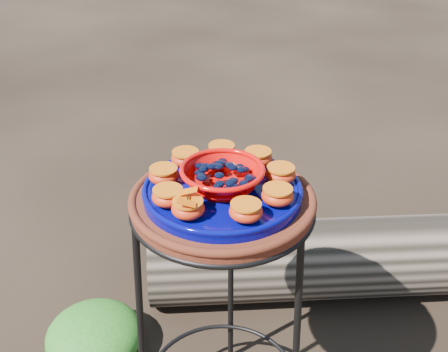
# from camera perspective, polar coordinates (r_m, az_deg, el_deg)

# --- Properties ---
(plant_stand) EXTENTS (0.44, 0.44, 0.70)m
(plant_stand) POSITION_cam_1_polar(r_m,az_deg,el_deg) (1.44, -0.14, -15.02)
(plant_stand) COLOR black
(plant_stand) RESTS_ON ground
(terracotta_saucer) EXTENTS (0.39, 0.39, 0.03)m
(terracotta_saucer) POSITION_cam_1_polar(r_m,az_deg,el_deg) (1.21, -0.16, -2.73)
(terracotta_saucer) COLOR #42220D
(terracotta_saucer) RESTS_ON plant_stand
(cobalt_plate) EXTENTS (0.34, 0.34, 0.02)m
(cobalt_plate) POSITION_cam_1_polar(r_m,az_deg,el_deg) (1.20, -0.16, -1.63)
(cobalt_plate) COLOR #050A42
(cobalt_plate) RESTS_ON terracotta_saucer
(red_bowl) EXTENTS (0.17, 0.17, 0.05)m
(red_bowl) POSITION_cam_1_polar(r_m,az_deg,el_deg) (1.18, -0.17, -0.19)
(red_bowl) COLOR red
(red_bowl) RESTS_ON cobalt_plate
(glass_gems) EXTENTS (0.13, 0.13, 0.02)m
(glass_gems) POSITION_cam_1_polar(r_m,az_deg,el_deg) (1.16, -0.17, 1.29)
(glass_gems) COLOR black
(glass_gems) RESTS_ON red_bowl
(orange_half_0) EXTENTS (0.07, 0.07, 0.04)m
(orange_half_0) POSITION_cam_1_polar(r_m,az_deg,el_deg) (1.09, -3.68, -3.31)
(orange_half_0) COLOR #B20605
(orange_half_0) RESTS_ON cobalt_plate
(orange_half_1) EXTENTS (0.07, 0.07, 0.04)m
(orange_half_1) POSITION_cam_1_polar(r_m,az_deg,el_deg) (1.08, 2.23, -3.62)
(orange_half_1) COLOR #B20605
(orange_half_1) RESTS_ON cobalt_plate
(orange_half_2) EXTENTS (0.07, 0.07, 0.04)m
(orange_half_2) POSITION_cam_1_polar(r_m,az_deg,el_deg) (1.13, 5.45, -2.00)
(orange_half_2) COLOR #B20605
(orange_half_2) RESTS_ON cobalt_plate
(orange_half_3) EXTENTS (0.07, 0.07, 0.04)m
(orange_half_3) POSITION_cam_1_polar(r_m,az_deg,el_deg) (1.21, 5.76, 0.17)
(orange_half_3) COLOR #B20605
(orange_half_3) RESTS_ON cobalt_plate
(orange_half_4) EXTENTS (0.07, 0.07, 0.04)m
(orange_half_4) POSITION_cam_1_polar(r_m,az_deg,el_deg) (1.27, 3.46, 1.85)
(orange_half_4) COLOR #B20605
(orange_half_4) RESTS_ON cobalt_plate
(orange_half_5) EXTENTS (0.07, 0.07, 0.04)m
(orange_half_5) POSITION_cam_1_polar(r_m,az_deg,el_deg) (1.29, -0.25, 2.45)
(orange_half_5) COLOR #B20605
(orange_half_5) RESTS_ON cobalt_plate
(orange_half_6) EXTENTS (0.07, 0.07, 0.04)m
(orange_half_6) POSITION_cam_1_polar(r_m,az_deg,el_deg) (1.27, -3.92, 1.79)
(orange_half_6) COLOR #B20605
(orange_half_6) RESTS_ON cobalt_plate
(orange_half_7) EXTENTS (0.07, 0.07, 0.04)m
(orange_half_7) POSITION_cam_1_polar(r_m,az_deg,el_deg) (1.20, -6.14, 0.07)
(orange_half_7) COLOR #B20605
(orange_half_7) RESTS_ON cobalt_plate
(orange_half_8) EXTENTS (0.07, 0.07, 0.04)m
(orange_half_8) POSITION_cam_1_polar(r_m,az_deg,el_deg) (1.13, -5.71, -2.10)
(orange_half_8) COLOR #B20605
(orange_half_8) RESTS_ON cobalt_plate
(butterfly) EXTENTS (0.08, 0.05, 0.01)m
(butterfly) POSITION_cam_1_polar(r_m,az_deg,el_deg) (1.08, -3.72, -2.22)
(butterfly) COLOR #DF5705
(butterfly) RESTS_ON orange_half_0
(driftwood_log) EXTENTS (1.55, 0.65, 0.28)m
(driftwood_log) POSITION_cam_1_polar(r_m,az_deg,el_deg) (2.04, 14.23, -7.97)
(driftwood_log) COLOR black
(driftwood_log) RESTS_ON ground
(foliage_left) EXTENTS (0.30, 0.30, 0.15)m
(foliage_left) POSITION_cam_1_polar(r_m,az_deg,el_deg) (1.85, -13.06, -15.40)
(foliage_left) COLOR #1D5918
(foliage_left) RESTS_ON ground
(foliage_back) EXTENTS (0.34, 0.34, 0.17)m
(foliage_back) POSITION_cam_1_polar(r_m,az_deg,el_deg) (2.11, -1.57, -7.38)
(foliage_back) COLOR #1D5918
(foliage_back) RESTS_ON ground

